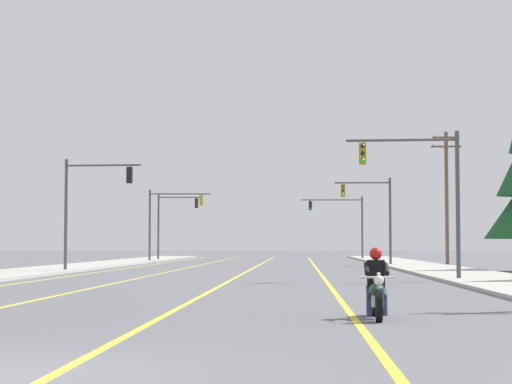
% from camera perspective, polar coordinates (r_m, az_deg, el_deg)
% --- Properties ---
extents(ground_plane, '(400.00, 400.00, 0.00)m').
position_cam_1_polar(ground_plane, '(11.17, -13.99, -11.07)').
color(ground_plane, '#5B5B60').
extents(lane_stripe_center, '(0.16, 100.00, 0.01)m').
position_cam_1_polar(lane_stripe_center, '(55.70, -0.26, -4.87)').
color(lane_stripe_center, yellow).
rests_on(lane_stripe_center, ground).
extents(lane_stripe_left, '(0.16, 100.00, 0.01)m').
position_cam_1_polar(lane_stripe_left, '(56.08, -4.67, -4.85)').
color(lane_stripe_left, yellow).
rests_on(lane_stripe_left, ground).
extents(lane_stripe_right, '(0.16, 100.00, 0.01)m').
position_cam_1_polar(lane_stripe_right, '(55.64, 3.87, -4.87)').
color(lane_stripe_right, yellow).
rests_on(lane_stripe_right, ground).
extents(lane_stripe_far_left, '(0.16, 100.00, 0.01)m').
position_cam_1_polar(lane_stripe_far_left, '(56.68, -8.42, -4.81)').
color(lane_stripe_far_left, yellow).
rests_on(lane_stripe_far_left, ground).
extents(sidewalk_kerb_right, '(4.40, 110.00, 0.14)m').
position_cam_1_polar(sidewalk_kerb_right, '(51.25, 11.65, -4.87)').
color(sidewalk_kerb_right, '#ADA89E').
rests_on(sidewalk_kerb_right, ground).
extents(sidewalk_kerb_left, '(4.40, 110.00, 0.14)m').
position_cam_1_polar(sidewalk_kerb_left, '(52.59, -13.08, -4.81)').
color(sidewalk_kerb_left, '#ADA89E').
rests_on(sidewalk_kerb_left, ground).
extents(motorcycle_with_rider, '(0.70, 2.19, 1.46)m').
position_cam_1_polar(motorcycle_with_rider, '(18.81, 7.60, -6.15)').
color(motorcycle_with_rider, black).
rests_on(motorcycle_with_rider, ground).
extents(traffic_signal_near_right, '(4.66, 0.43, 6.20)m').
position_cam_1_polar(traffic_signal_near_right, '(38.02, 10.62, 0.61)').
color(traffic_signal_near_right, '#47474C').
rests_on(traffic_signal_near_right, ground).
extents(traffic_signal_near_left, '(4.26, 0.43, 6.20)m').
position_cam_1_polar(traffic_signal_near_left, '(50.44, -10.59, -0.37)').
color(traffic_signal_near_left, '#47474C').
rests_on(traffic_signal_near_left, ground).
extents(traffic_signal_mid_right, '(3.97, 0.38, 6.20)m').
position_cam_1_polar(traffic_signal_mid_right, '(64.05, 7.48, -1.03)').
color(traffic_signal_mid_right, '#47474C').
rests_on(traffic_signal_mid_right, ground).
extents(traffic_signal_mid_left, '(5.28, 0.57, 6.20)m').
position_cam_1_polar(traffic_signal_mid_left, '(78.09, -5.60, -1.38)').
color(traffic_signal_mid_left, '#47474C').
rests_on(traffic_signal_mid_left, ground).
extents(traffic_signal_far_right, '(6.05, 0.54, 6.20)m').
position_cam_1_polar(traffic_signal_far_right, '(88.79, 5.57, -1.58)').
color(traffic_signal_far_right, '#47474C').
rests_on(traffic_signal_far_right, ground).
extents(traffic_signal_far_left, '(4.24, 0.37, 6.20)m').
position_cam_1_polar(traffic_signal_far_left, '(83.89, -5.37, -1.56)').
color(traffic_signal_far_left, '#47474C').
rests_on(traffic_signal_far_left, ground).
extents(utility_pole_right_far, '(2.15, 0.26, 9.51)m').
position_cam_1_polar(utility_pole_right_far, '(65.43, 11.93, -0.10)').
color(utility_pole_right_far, brown).
rests_on(utility_pole_right_far, ground).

